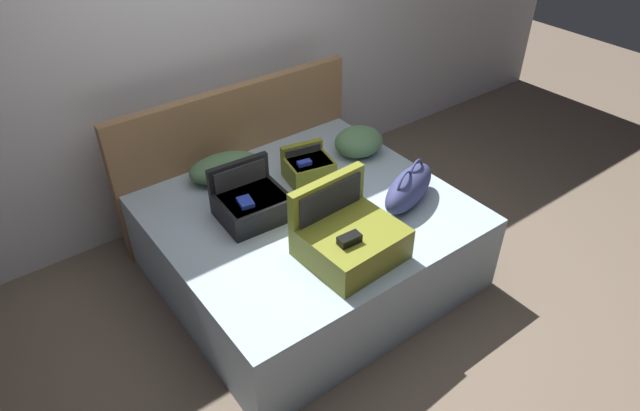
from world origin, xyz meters
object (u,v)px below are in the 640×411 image
bed (309,242)px  pillow_center_head (359,142)px  duffel_bag (409,188)px  hard_case_medium (251,203)px  hard_case_large (350,237)px  pillow_near_headboard (225,168)px  hard_case_small (308,168)px

bed → pillow_center_head: (0.71, 0.33, 0.39)m
duffel_bag → pillow_center_head: (0.14, 0.68, -0.01)m
hard_case_medium → duffel_bag: size_ratio=0.74×
hard_case_large → duffel_bag: size_ratio=0.94×
bed → pillow_near_headboard: size_ratio=3.71×
bed → duffel_bag: duffel_bag is taller
duffel_bag → pillow_center_head: size_ratio=1.60×
hard_case_medium → pillow_center_head: hard_case_medium is taller
bed → duffel_bag: size_ratio=3.19×
hard_case_large → pillow_near_headboard: hard_case_large is taller
hard_case_medium → pillow_near_headboard: hard_case_medium is taller
bed → pillow_center_head: pillow_center_head is taller
hard_case_large → hard_case_small: 0.85m
pillow_center_head → bed: bearing=-154.9°
hard_case_large → hard_case_small: size_ratio=1.57×
bed → hard_case_large: size_ratio=3.39×
hard_case_large → pillow_center_head: (0.78, 0.85, -0.03)m
pillow_near_headboard → pillow_center_head: 1.01m
bed → pillow_center_head: bearing=25.1°
pillow_near_headboard → pillow_center_head: size_ratio=1.37×
hard_case_medium → pillow_center_head: size_ratio=1.18×
hard_case_large → hard_case_small: bearing=67.3°
hard_case_large → bed: bearing=78.6°
hard_case_small → pillow_center_head: size_ratio=0.96×
duffel_bag → pillow_center_head: bearing=78.2°
bed → hard_case_small: hard_case_small is taller
pillow_near_headboard → pillow_center_head: (0.96, -0.31, 0.02)m
duffel_bag → bed: bearing=148.8°
hard_case_small → hard_case_large: bearing=-98.3°
pillow_near_headboard → hard_case_medium: bearing=-99.5°
hard_case_medium → pillow_near_headboard: (0.08, 0.49, -0.02)m
hard_case_large → pillow_near_headboard: bearing=95.7°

